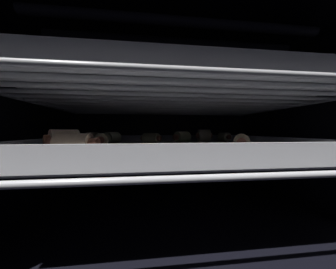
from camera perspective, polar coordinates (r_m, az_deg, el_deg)
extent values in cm
cube|color=black|center=(38.32, 1.66, -24.00)|extent=(58.00, 45.11, 1.20)
cube|color=black|center=(56.52, -1.66, 2.53)|extent=(58.00, 1.20, 34.14)
cube|color=black|center=(41.44, -41.04, 2.78)|extent=(1.20, 42.71, 34.14)
cube|color=black|center=(48.04, 37.49, 2.56)|extent=(1.20, 42.71, 34.14)
cube|color=black|center=(39.59, 1.69, 29.91)|extent=(58.00, 45.11, 1.20)
cylinder|color=#333338|center=(30.68, 4.64, 33.09)|extent=(44.48, 1.46, 1.46)
cylinder|color=#333338|center=(35.71, 2.49, 28.18)|extent=(44.48, 1.46, 1.46)
cylinder|color=#333338|center=(40.97, 1.01, 24.48)|extent=(44.48, 1.46, 1.46)
cylinder|color=#333338|center=(46.37, -0.07, 21.63)|extent=(44.48, 1.46, 1.46)
cylinder|color=#B7B7BC|center=(40.43, -38.29, -5.22)|extent=(0.70, 41.86, 0.70)
cylinder|color=#B7B7BC|center=(46.67, 35.43, -4.37)|extent=(0.70, 41.86, 0.70)
cylinder|color=#B7B7BC|center=(16.56, 11.96, -13.93)|extent=(52.31, 0.70, 0.70)
cylinder|color=#B7B7BC|center=(19.79, 8.62, -11.42)|extent=(52.31, 0.70, 0.70)
cylinder|color=#B7B7BC|center=(23.10, 6.27, -9.60)|extent=(52.31, 0.70, 0.70)
cylinder|color=#B7B7BC|center=(26.46, 4.53, -8.22)|extent=(52.31, 0.70, 0.70)
cylinder|color=#B7B7BC|center=(29.85, 3.18, -7.15)|extent=(52.31, 0.70, 0.70)
cylinder|color=#B7B7BC|center=(33.25, 2.12, -6.30)|extent=(52.31, 0.70, 0.70)
cylinder|color=#B7B7BC|center=(36.68, 1.26, -5.61)|extent=(52.31, 0.70, 0.70)
cylinder|color=#B7B7BC|center=(40.11, 0.55, -5.03)|extent=(52.31, 0.70, 0.70)
cylinder|color=#B7B7BC|center=(43.55, -0.05, -4.54)|extent=(52.31, 0.70, 0.70)
cylinder|color=#B7B7BC|center=(47.00, -0.56, -4.12)|extent=(52.31, 0.70, 0.70)
cylinder|color=#B7B7BC|center=(50.46, -1.00, -3.77)|extent=(52.31, 0.70, 0.70)
cylinder|color=#B7B7BC|center=(53.92, -1.39, -3.45)|extent=(52.31, 0.70, 0.70)
cube|color=silver|center=(34.87, 1.67, -4.54)|extent=(44.70, 35.30, 1.01)
cube|color=silver|center=(17.95, 9.98, -5.53)|extent=(44.70, 0.80, 1.72)
cube|color=silver|center=(51.86, -1.18, -1.18)|extent=(44.70, 0.80, 1.72)
cube|color=silver|center=(38.24, -32.94, -2.17)|extent=(0.80, 35.30, 1.72)
cube|color=silver|center=(43.80, 31.39, -1.76)|extent=(0.80, 35.30, 1.72)
cylinder|color=beige|center=(30.45, 23.04, -2.14)|extent=(3.87, 4.21, 2.50)
cylinder|color=#9E563D|center=(32.69, 23.03, -1.93)|extent=(1.70, 1.59, 1.36)
cylinder|color=#9E563D|center=(28.22, 23.06, -2.40)|extent=(1.70, 1.59, 1.36)
cylinder|color=beige|center=(45.41, 4.71, -0.80)|extent=(4.74, 4.48, 2.84)
cylinder|color=#9E563D|center=(43.77, 2.58, -0.87)|extent=(1.53, 1.70, 1.47)
cylinder|color=#9E563D|center=(47.10, 6.70, -0.74)|extent=(1.53, 1.70, 1.47)
cylinder|color=beige|center=(48.78, 11.78, -0.37)|extent=(3.30, 3.60, 3.38)
cylinder|color=#9E563D|center=(48.36, 9.67, -0.38)|extent=(0.72, 1.58, 1.54)
cylinder|color=#9E563D|center=(49.27, 13.84, -0.37)|extent=(0.72, 1.58, 1.54)
cylinder|color=beige|center=(36.22, -20.66, -1.57)|extent=(2.62, 3.29, 2.57)
cylinder|color=#9E563D|center=(34.31, -21.38, -1.72)|extent=(1.44, 0.69, 1.43)
cylinder|color=#9E563D|center=(38.12, -20.01, -1.44)|extent=(1.44, 0.69, 1.43)
cylinder|color=beige|center=(41.39, -23.59, -1.17)|extent=(3.08, 4.01, 2.70)
cylinder|color=#9E563D|center=(43.64, -22.36, -1.05)|extent=(1.72, 1.28, 1.61)
cylinder|color=#9E563D|center=(39.17, -24.97, -1.31)|extent=(1.72, 1.28, 1.61)
cylinder|color=beige|center=(28.38, -30.96, -1.76)|extent=(4.65, 4.61, 3.18)
cylinder|color=#9E563D|center=(28.93, -27.03, -1.67)|extent=(1.58, 1.78, 1.74)
cylinder|color=#9E563D|center=(27.97, -35.02, -1.84)|extent=(1.58, 1.78, 1.74)
cylinder|color=beige|center=(52.79, 18.04, -0.74)|extent=(3.26, 3.68, 2.56)
cylinder|color=#9E563D|center=(51.35, 19.39, -0.80)|extent=(1.35, 0.93, 1.23)
cylinder|color=#9E563D|center=(54.26, 16.77, -0.68)|extent=(1.35, 0.93, 1.23)
cylinder|color=beige|center=(42.80, -5.61, -1.19)|extent=(4.63, 4.29, 2.44)
cylinder|color=#9E563D|center=(41.53, -2.95, -1.25)|extent=(1.37, 1.51, 1.34)
cylinder|color=#9E563D|center=(44.16, -8.11, -1.12)|extent=(1.37, 1.51, 1.34)
cylinder|color=beige|center=(44.34, -17.94, -0.96)|extent=(4.09, 4.65, 2.74)
cylinder|color=#9E563D|center=(42.44, -19.77, -1.06)|extent=(1.68, 1.37, 1.46)
cylinder|color=#9E563D|center=(46.28, -16.25, -0.87)|extent=(1.68, 1.37, 1.46)
cylinder|color=beige|center=(23.77, -28.57, -2.89)|extent=(4.36, 3.23, 2.67)
cylinder|color=#9E563D|center=(25.11, -33.48, -2.73)|extent=(1.19, 1.70, 1.57)
cylinder|color=#9E563D|center=(22.62, -23.11, -3.04)|extent=(1.19, 1.70, 1.57)
cylinder|color=#B7B7BC|center=(40.57, -38.46, 8.56)|extent=(0.67, 41.86, 0.67)
cylinder|color=#B7B7BC|center=(46.79, 35.56, 7.56)|extent=(0.67, 41.86, 0.67)
cylinder|color=#B7B7BC|center=(16.89, 12.10, 19.83)|extent=(52.31, 0.67, 0.67)
cylinder|color=#B7B7BC|center=(20.07, 8.71, 16.78)|extent=(52.31, 0.67, 0.67)
cylinder|color=#B7B7BC|center=(23.34, 6.32, 14.54)|extent=(52.31, 0.67, 0.67)
cylinder|color=#B7B7BC|center=(26.67, 4.56, 12.85)|extent=(52.31, 0.67, 0.67)
cylinder|color=#B7B7BC|center=(30.03, 3.21, 11.52)|extent=(52.31, 0.67, 0.67)
cylinder|color=#B7B7BC|center=(33.42, 2.13, 10.45)|extent=(52.31, 0.67, 0.67)
cylinder|color=#B7B7BC|center=(36.83, 1.27, 9.58)|extent=(52.31, 0.67, 0.67)
cylinder|color=#B7B7BC|center=(40.25, 0.55, 8.86)|extent=(52.31, 0.67, 0.67)
cylinder|color=#B7B7BC|center=(43.68, -0.05, 8.25)|extent=(52.31, 0.67, 0.67)
cylinder|color=#B7B7BC|center=(47.12, -0.57, 7.72)|extent=(52.31, 0.67, 0.67)
cylinder|color=#B7B7BC|center=(50.57, -1.01, 7.27)|extent=(52.31, 0.67, 0.67)
cylinder|color=#B7B7BC|center=(54.02, -1.39, 6.88)|extent=(52.31, 0.67, 0.67)
cube|color=silver|center=(35.26, 1.68, 11.38)|extent=(44.70, 35.30, 1.06)
cube|color=silver|center=(19.39, 10.09, 24.22)|extent=(44.70, 0.80, 1.60)
cube|color=silver|center=(52.38, -1.19, 9.47)|extent=(44.70, 0.80, 1.60)
cube|color=silver|center=(38.93, -33.09, 12.21)|extent=(0.80, 35.30, 1.60)
cube|color=silver|center=(44.41, 31.52, 10.82)|extent=(0.80, 35.30, 1.60)
cylinder|color=beige|center=(24.03, 5.34, 21.70)|extent=(4.62, 4.05, 3.27)
cylinder|color=#9E563D|center=(25.09, 10.81, 20.78)|extent=(1.27, 2.02, 1.87)
cylinder|color=#9E563D|center=(23.19, -0.66, 22.49)|extent=(1.27, 2.02, 1.87)
cylinder|color=beige|center=(24.89, -9.03, 20.85)|extent=(3.70, 4.43, 3.19)
cylinder|color=#9E563D|center=(27.33, -9.58, 19.03)|extent=(1.81, 1.33, 1.68)
cylinder|color=#9E563D|center=(22.50, -8.34, 23.06)|extent=(1.81, 1.33, 1.68)
cylinder|color=beige|center=(41.14, -23.12, 12.74)|extent=(4.21, 4.21, 3.07)
cylinder|color=#9E563D|center=(40.30, -25.41, 12.97)|extent=(1.64, 1.63, 1.58)
cylinder|color=#9E563D|center=(42.04, -20.93, 12.50)|extent=(1.64, 1.63, 1.58)
cylinder|color=beige|center=(32.75, 13.75, 15.97)|extent=(3.79, 3.66, 3.20)
cylinder|color=#9E563D|center=(32.37, 9.75, 16.17)|extent=(1.29, 1.69, 1.55)
cylinder|color=#9E563D|center=(33.28, 17.63, 15.71)|extent=(1.29, 1.69, 1.55)
cylinder|color=beige|center=(45.58, -7.48, 11.28)|extent=(3.58, 2.99, 2.47)
cylinder|color=#9E563D|center=(46.01, -10.11, 11.17)|extent=(1.22, 1.37, 1.21)
cylinder|color=#9E563D|center=(45.25, -4.80, 11.36)|extent=(1.22, 1.37, 1.21)
cylinder|color=beige|center=(45.86, -22.28, 11.12)|extent=(4.65, 3.46, 2.44)
cylinder|color=#9E563D|center=(47.24, -25.06, 10.80)|extent=(1.43, 1.66, 1.42)
cylinder|color=#9E563D|center=(44.60, -19.33, 11.43)|extent=(1.43, 1.66, 1.42)
cylinder|color=beige|center=(30.97, -6.34, 16.60)|extent=(4.03, 3.84, 2.92)
cylinder|color=#9E563D|center=(31.68, -9.98, 16.24)|extent=(1.31, 1.65, 1.44)
cylinder|color=#9E563D|center=(30.38, -2.53, 16.92)|extent=(1.31, 1.65, 1.44)
cylinder|color=beige|center=(46.18, 14.15, 11.36)|extent=(3.33, 3.16, 2.85)
cylinder|color=#9E563D|center=(46.74, 16.62, 11.22)|extent=(1.21, 1.63, 1.53)
cylinder|color=#9E563D|center=(45.71, 11.62, 11.47)|extent=(1.21, 1.63, 1.53)
cylinder|color=beige|center=(35.95, 29.43, 14.26)|extent=(5.09, 4.71, 2.90)
cylinder|color=#9E563D|center=(36.19, 33.53, 14.13)|extent=(1.49, 1.67, 1.45)
cylinder|color=#9E563D|center=(35.89, 25.29, 14.32)|extent=(1.49, 1.67, 1.45)
cylinder|color=beige|center=(45.29, -0.08, 11.95)|extent=(4.44, 4.30, 3.39)
cylinder|color=#9E563D|center=(43.65, -1.10, 12.36)|extent=(1.96, 1.57, 1.87)
cylinder|color=#9E563D|center=(46.93, 0.87, 11.56)|extent=(1.96, 1.57, 1.87)
cylinder|color=beige|center=(40.96, -3.35, 13.09)|extent=(5.01, 5.04, 3.36)
cylinder|color=#9E563D|center=(39.29, -5.42, 13.60)|extent=(1.66, 1.59, 1.62)
cylinder|color=#9E563D|center=(42.68, -1.45, 12.60)|extent=(1.66, 1.59, 1.62)
cylinder|color=beige|center=(41.49, 15.63, 12.58)|extent=(4.59, 4.00, 2.92)
cylinder|color=#9E563D|center=(43.02, 18.00, 12.15)|extent=(1.29, 1.90, 1.74)
cylinder|color=#9E563D|center=(40.04, 13.07, 13.01)|extent=(1.29, 1.90, 1.74)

